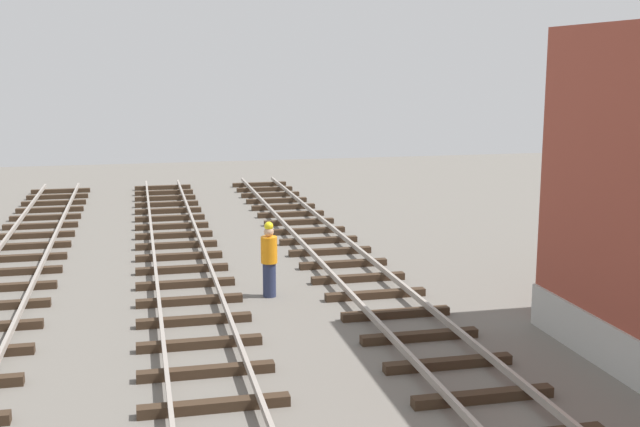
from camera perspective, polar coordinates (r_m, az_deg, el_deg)
The scene contains 1 object.
track_worker_foreground at distance 19.53m, azimuth -3.64°, elevation -3.29°, with size 0.40×0.40×1.87m.
Camera 1 is at (-4.47, -7.06, 5.58)m, focal length 44.98 mm.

